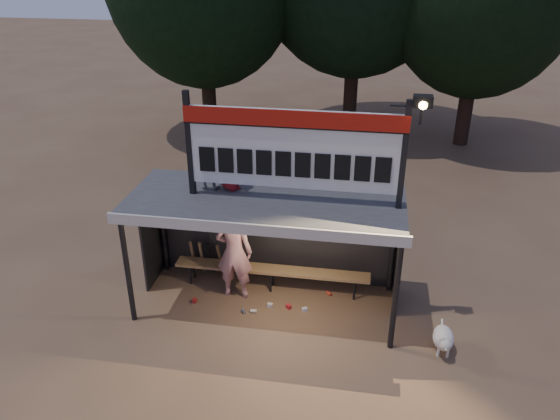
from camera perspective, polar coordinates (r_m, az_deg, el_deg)
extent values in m
plane|color=brown|center=(11.00, -1.39, -9.75)|extent=(80.00, 80.00, 0.00)
imported|color=silver|center=(10.76, -4.81, -4.42)|extent=(0.73, 0.48, 1.99)
imported|color=gray|center=(10.14, -7.62, 4.69)|extent=(0.45, 0.36, 0.92)
imported|color=maroon|center=(10.04, -5.22, 4.91)|extent=(0.58, 0.58, 1.02)
cube|color=#3D3D40|center=(9.84, -1.53, 0.94)|extent=(5.00, 2.00, 0.12)
cube|color=silver|center=(8.97, -2.76, -2.05)|extent=(5.10, 0.06, 0.20)
cylinder|color=black|center=(10.35, -15.66, -6.08)|extent=(0.10, 0.10, 2.20)
cylinder|color=black|center=(9.52, 11.99, -8.75)|extent=(0.10, 0.10, 2.20)
cylinder|color=black|center=(11.77, -12.17, -1.50)|extent=(0.10, 0.10, 2.20)
cylinder|color=black|center=(11.05, 11.79, -3.42)|extent=(0.10, 0.10, 2.20)
cube|color=black|center=(11.25, -0.50, -2.24)|extent=(5.00, 0.04, 2.20)
cube|color=black|center=(11.48, -13.34, -2.37)|extent=(0.04, 1.00, 2.20)
cube|color=black|center=(10.71, 12.36, -4.51)|extent=(0.04, 1.00, 2.20)
cylinder|color=black|center=(10.78, -0.52, 2.67)|extent=(5.00, 0.06, 0.06)
cube|color=black|center=(9.79, -9.44, 6.84)|extent=(0.10, 0.10, 1.90)
cube|color=black|center=(9.32, 12.80, 5.51)|extent=(0.10, 0.10, 1.90)
cube|color=white|center=(9.38, 1.41, 6.31)|extent=(3.80, 0.08, 1.40)
cube|color=#AD150C|center=(9.15, 1.41, 9.50)|extent=(3.80, 0.04, 0.28)
cube|color=black|center=(9.19, 1.39, 8.59)|extent=(3.80, 0.02, 0.03)
cube|color=black|center=(9.74, -7.63, 5.28)|extent=(0.27, 0.03, 0.45)
cube|color=black|center=(9.65, -5.69, 5.18)|extent=(0.27, 0.03, 0.45)
cube|color=black|center=(9.57, -3.71, 5.08)|extent=(0.27, 0.03, 0.45)
cube|color=black|center=(9.50, -1.70, 4.96)|extent=(0.27, 0.03, 0.45)
cube|color=black|center=(9.44, 0.33, 4.84)|extent=(0.27, 0.03, 0.45)
cube|color=black|center=(9.40, 2.38, 4.71)|extent=(0.27, 0.03, 0.45)
cube|color=black|center=(9.37, 4.45, 4.57)|extent=(0.27, 0.03, 0.45)
cube|color=black|center=(9.35, 6.53, 4.43)|extent=(0.27, 0.03, 0.45)
cube|color=black|center=(9.34, 8.62, 4.28)|extent=(0.27, 0.03, 0.45)
cube|color=black|center=(9.34, 10.70, 4.13)|extent=(0.27, 0.03, 0.45)
cylinder|color=black|center=(9.05, 13.02, 10.56)|extent=(0.50, 0.04, 0.04)
cylinder|color=black|center=(9.11, 14.51, 9.52)|extent=(0.04, 0.04, 0.30)
cube|color=black|center=(9.00, 14.71, 10.95)|extent=(0.30, 0.22, 0.18)
sphere|color=#FFD88C|center=(8.92, 14.72, 10.55)|extent=(0.14, 0.14, 0.14)
cube|color=#967146|center=(11.20, -0.89, -6.25)|extent=(4.00, 0.35, 0.06)
cylinder|color=black|center=(11.60, -9.33, -6.67)|extent=(0.05, 0.05, 0.45)
cylinder|color=black|center=(11.79, -8.97, -6.05)|extent=(0.05, 0.05, 0.45)
cylinder|color=black|center=(11.22, -0.99, -7.54)|extent=(0.05, 0.05, 0.45)
cylinder|color=black|center=(11.42, -0.77, -6.88)|extent=(0.05, 0.05, 0.45)
cylinder|color=black|center=(11.09, 7.78, -8.28)|extent=(0.05, 0.05, 0.45)
cylinder|color=black|center=(11.29, 7.83, -7.60)|extent=(0.05, 0.05, 0.45)
cylinder|color=black|center=(20.11, -7.50, 12.89)|extent=(0.50, 0.50, 3.74)
cylinder|color=#311F15|center=(20.71, 7.49, 13.90)|extent=(0.50, 0.50, 4.18)
cylinder|color=#301D15|center=(20.06, 18.99, 11.35)|extent=(0.50, 0.50, 3.52)
ellipsoid|color=white|center=(10.16, 16.69, -12.66)|extent=(0.36, 0.58, 0.36)
sphere|color=silver|center=(9.89, 16.92, -13.26)|extent=(0.22, 0.22, 0.22)
cone|color=beige|center=(9.83, 16.96, -13.72)|extent=(0.10, 0.10, 0.10)
cone|color=beige|center=(9.81, 16.71, -12.88)|extent=(0.06, 0.06, 0.07)
cone|color=beige|center=(9.82, 17.30, -12.90)|extent=(0.06, 0.06, 0.07)
cylinder|color=white|center=(10.12, 16.20, -14.07)|extent=(0.05, 0.05, 0.18)
cylinder|color=beige|center=(10.15, 17.12, -14.11)|extent=(0.05, 0.05, 0.18)
cylinder|color=beige|center=(10.40, 16.02, -12.80)|extent=(0.05, 0.05, 0.18)
cylinder|color=beige|center=(10.43, 16.91, -12.83)|extent=(0.05, 0.05, 0.18)
cylinder|color=silver|center=(10.36, 16.58, -11.32)|extent=(0.04, 0.16, 0.14)
cylinder|color=olive|center=(11.82, -9.09, -4.80)|extent=(0.07, 0.27, 0.84)
cylinder|color=#9A7A48|center=(11.77, -8.16, -4.90)|extent=(0.08, 0.30, 0.83)
cylinder|color=black|center=(11.71, -7.22, -4.99)|extent=(0.09, 0.33, 0.83)
cylinder|color=olive|center=(11.66, -6.28, -5.08)|extent=(0.08, 0.35, 0.82)
cube|color=red|center=(10.85, 0.91, -10.06)|extent=(0.12, 0.12, 0.08)
cylinder|color=#A9A9AE|center=(10.77, -3.82, -10.48)|extent=(0.13, 0.13, 0.07)
cube|color=beige|center=(10.89, -1.07, -9.91)|extent=(0.11, 0.09, 0.08)
cylinder|color=red|center=(11.26, 5.14, -8.68)|extent=(0.13, 0.13, 0.07)
cube|color=silver|center=(10.78, 2.59, -10.36)|extent=(0.12, 0.11, 0.08)
cylinder|color=silver|center=(10.76, -2.78, -10.49)|extent=(0.12, 0.08, 0.07)
cube|color=maroon|center=(11.14, -8.94, -9.33)|extent=(0.08, 0.11, 0.08)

